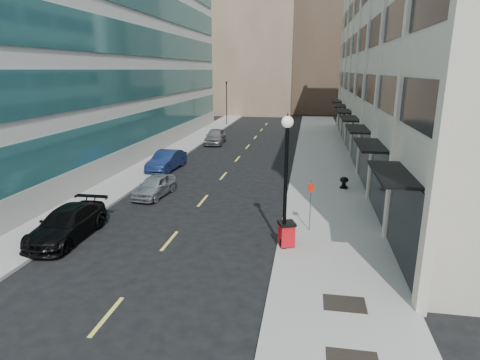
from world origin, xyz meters
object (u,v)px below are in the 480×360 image
(car_silver_sedan, at_px, (155,186))
(car_blue_sedan, at_px, (166,161))
(traffic_signal, at_px, (226,84))
(car_grey_sedan, at_px, (215,136))
(car_black_pickup, at_px, (67,224))
(urn_planter, at_px, (344,181))
(sign_post, at_px, (311,199))
(trash_bin, at_px, (286,233))
(lamppost, at_px, (286,171))

(car_silver_sedan, height_order, car_blue_sedan, car_blue_sedan)
(traffic_signal, height_order, car_grey_sedan, traffic_signal)
(car_blue_sedan, bearing_deg, traffic_signal, 96.10)
(traffic_signal, xyz_separation_m, car_grey_sedan, (1.82, -14.92, -4.92))
(car_silver_sedan, relative_size, car_blue_sedan, 0.84)
(car_black_pickup, distance_m, urn_planter, 16.85)
(car_black_pickup, xyz_separation_m, sign_post, (11.20, 2.55, 1.04))
(traffic_signal, height_order, car_silver_sedan, traffic_signal)
(car_silver_sedan, distance_m, trash_bin, 10.71)
(car_grey_sedan, height_order, lamppost, lamppost)
(sign_post, relative_size, urn_planter, 3.32)
(car_black_pickup, height_order, lamppost, lamppost)
(car_grey_sedan, xyz_separation_m, sign_post, (10.08, -23.05, 0.97))
(trash_bin, height_order, sign_post, sign_post)
(car_grey_sedan, bearing_deg, traffic_signal, 93.31)
(car_silver_sedan, bearing_deg, traffic_signal, 99.68)
(traffic_signal, bearing_deg, sign_post, -72.60)
(car_silver_sedan, distance_m, car_blue_sedan, 6.77)
(sign_post, bearing_deg, car_silver_sedan, 132.31)
(car_blue_sedan, xyz_separation_m, lamppost, (10.10, -13.12, 2.84))
(car_grey_sedan, distance_m, sign_post, 25.18)
(car_blue_sedan, bearing_deg, car_grey_sedan, 89.31)
(traffic_signal, height_order, lamppost, traffic_signal)
(car_blue_sedan, relative_size, car_grey_sedan, 0.99)
(lamppost, bearing_deg, trash_bin, 58.39)
(traffic_signal, bearing_deg, lamppost, -74.93)
(car_black_pickup, height_order, car_grey_sedan, car_grey_sedan)
(trash_bin, distance_m, lamppost, 2.86)
(sign_post, bearing_deg, trash_bin, -139.85)
(car_black_pickup, distance_m, car_silver_sedan, 7.12)
(car_blue_sedan, bearing_deg, car_black_pickup, -85.38)
(traffic_signal, relative_size, sign_post, 2.76)
(trash_bin, bearing_deg, car_silver_sedan, 122.49)
(sign_post, bearing_deg, car_grey_sedan, 90.51)
(sign_post, distance_m, urn_planter, 8.07)
(car_silver_sedan, xyz_separation_m, car_grey_sedan, (-0.48, 18.66, 0.14))
(car_grey_sedan, bearing_deg, lamppost, -74.05)
(car_black_pickup, height_order, car_blue_sedan, car_blue_sedan)
(trash_bin, relative_size, lamppost, 0.19)
(car_grey_sedan, relative_size, trash_bin, 4.19)
(car_grey_sedan, height_order, urn_planter, car_grey_sedan)
(traffic_signal, relative_size, trash_bin, 6.22)
(trash_bin, bearing_deg, lamppost, -142.56)
(lamppost, relative_size, urn_planter, 7.72)
(car_silver_sedan, distance_m, car_grey_sedan, 18.67)
(lamppost, xyz_separation_m, sign_post, (1.10, 2.15, -1.84))
(car_silver_sedan, xyz_separation_m, lamppost, (8.50, -6.54, 2.94))
(lamppost, bearing_deg, sign_post, 62.86)
(traffic_signal, height_order, urn_planter, traffic_signal)
(sign_post, bearing_deg, urn_planter, 50.90)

